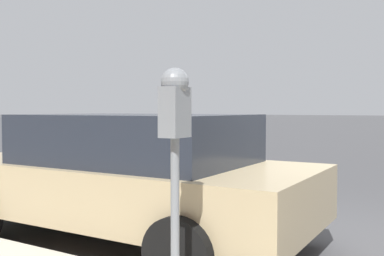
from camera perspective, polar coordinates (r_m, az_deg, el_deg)
The scene contains 3 objects.
ground_plane at distance 5.43m, azimuth 18.53°, elevation -13.86°, with size 220.00×220.00×0.00m, color #424244.
parking_meter at distance 3.02m, azimuth -2.18°, elevation 0.51°, with size 0.21×0.19×1.61m.
car_tan at distance 5.23m, azimuth -8.08°, elevation -5.77°, with size 2.18×4.39×1.45m.
Camera 1 is at (-5.10, -1.12, 1.51)m, focal length 42.00 mm.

